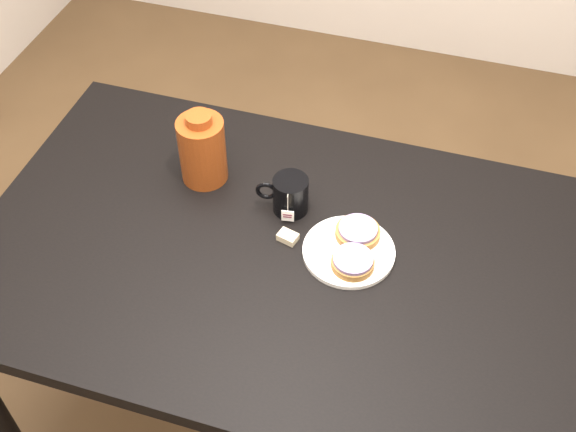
{
  "coord_description": "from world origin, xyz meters",
  "views": [
    {
      "loc": [
        0.34,
        -1.01,
        2.03
      ],
      "look_at": [
        0.01,
        0.06,
        0.81
      ],
      "focal_mm": 45.0,
      "sensor_mm": 36.0,
      "label": 1
    }
  ],
  "objects": [
    {
      "name": "plate",
      "position": [
        0.16,
        0.04,
        0.76
      ],
      "size": [
        0.21,
        0.21,
        0.02
      ],
      "color": "white",
      "rests_on": "table"
    },
    {
      "name": "bagel_back",
      "position": [
        0.17,
        0.09,
        0.77
      ],
      "size": [
        0.13,
        0.13,
        0.03
      ],
      "color": "brown",
      "rests_on": "plate"
    },
    {
      "name": "ground_plane",
      "position": [
        0.0,
        0.0,
        0.0
      ],
      "size": [
        4.0,
        4.0,
        0.0
      ],
      "primitive_type": "plane",
      "color": "brown"
    },
    {
      "name": "bagel_package",
      "position": [
        -0.24,
        0.18,
        0.84
      ],
      "size": [
        0.15,
        0.15,
        0.2
      ],
      "rotation": [
        0.0,
        0.0,
        0.33
      ],
      "color": "#5E220C",
      "rests_on": "table"
    },
    {
      "name": "mug",
      "position": [
        -0.01,
        0.13,
        0.8
      ],
      "size": [
        0.13,
        0.1,
        0.09
      ],
      "rotation": [
        0.0,
        0.0,
        0.16
      ],
      "color": "black",
      "rests_on": "table"
    },
    {
      "name": "teabag_pouch",
      "position": [
        0.02,
        0.04,
        0.76
      ],
      "size": [
        0.05,
        0.04,
        0.02
      ],
      "primitive_type": "cube",
      "rotation": [
        0.0,
        0.0,
        -0.26
      ],
      "color": "#C6B793",
      "rests_on": "table"
    },
    {
      "name": "bagel_front",
      "position": [
        0.18,
        -0.0,
        0.77
      ],
      "size": [
        0.12,
        0.12,
        0.03
      ],
      "color": "brown",
      "rests_on": "plate"
    },
    {
      "name": "table",
      "position": [
        0.0,
        0.0,
        0.67
      ],
      "size": [
        1.4,
        0.9,
        0.75
      ],
      "color": "black",
      "rests_on": "ground_plane"
    }
  ]
}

